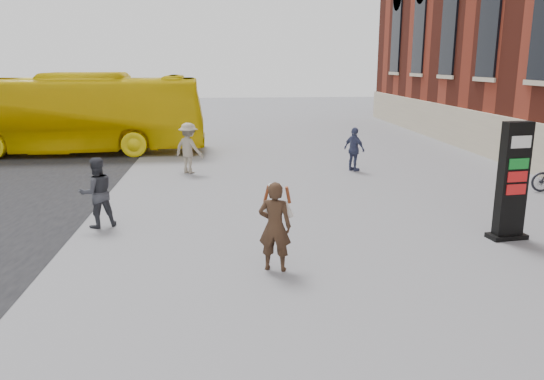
{
  "coord_description": "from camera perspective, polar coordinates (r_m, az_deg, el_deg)",
  "views": [
    {
      "loc": [
        -1.51,
        -9.76,
        3.87
      ],
      "look_at": [
        -0.54,
        0.7,
        1.32
      ],
      "focal_mm": 35.0,
      "sensor_mm": 36.0,
      "label": 1
    }
  ],
  "objects": [
    {
      "name": "woman",
      "position": [
        9.97,
        0.31,
        -3.81
      ],
      "size": [
        0.77,
        0.73,
        1.72
      ],
      "rotation": [
        0.0,
        0.0,
        2.85
      ],
      "color": "#3A2416",
      "rests_on": "ground"
    },
    {
      "name": "pedestrian_c",
      "position": [
        19.42,
        8.85,
        4.35
      ],
      "size": [
        0.84,
        0.99,
        1.59
      ],
      "primitive_type": "imported",
      "rotation": [
        0.0,
        0.0,
        2.16
      ],
      "color": "#3D4468",
      "rests_on": "ground"
    },
    {
      "name": "pedestrian_b",
      "position": [
        19.03,
        -8.95,
        4.47
      ],
      "size": [
        1.33,
        1.23,
        1.79
      ],
      "primitive_type": "imported",
      "rotation": [
        0.0,
        0.0,
        2.5
      ],
      "color": "gray",
      "rests_on": "ground"
    },
    {
      "name": "info_pylon",
      "position": [
        12.77,
        24.45,
        0.84
      ],
      "size": [
        0.89,
        0.53,
        2.63
      ],
      "rotation": [
        0.0,
        0.0,
        0.13
      ],
      "color": "black",
      "rests_on": "ground"
    },
    {
      "name": "bus",
      "position": [
        24.57,
        -21.99,
        7.62
      ],
      "size": [
        12.4,
        3.21,
        3.43
      ],
      "primitive_type": "imported",
      "rotation": [
        0.0,
        0.0,
        1.6
      ],
      "color": "yellow",
      "rests_on": "road"
    },
    {
      "name": "ground",
      "position": [
        10.6,
        3.3,
        -7.8
      ],
      "size": [
        100.0,
        100.0,
        0.0
      ],
      "primitive_type": "plane",
      "color": "#9E9EA3"
    },
    {
      "name": "pedestrian_a",
      "position": [
        13.25,
        -18.32,
        -0.26
      ],
      "size": [
        1.02,
        0.94,
        1.69
      ],
      "primitive_type": "imported",
      "rotation": [
        0.0,
        0.0,
        3.61
      ],
      "color": "#35373E",
      "rests_on": "ground"
    }
  ]
}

